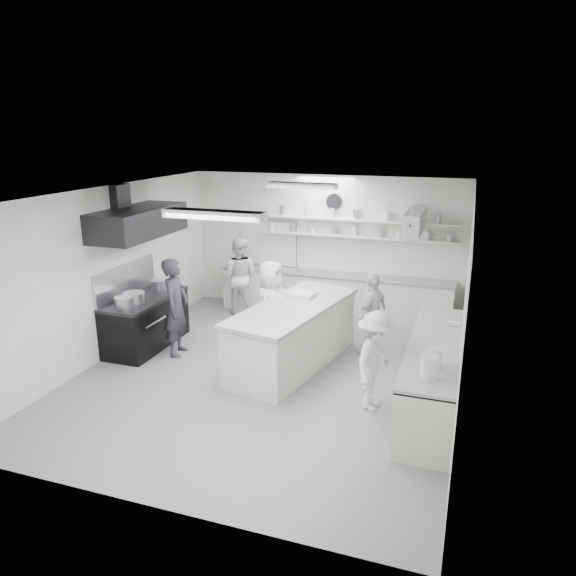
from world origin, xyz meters
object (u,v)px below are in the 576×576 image
(back_counter, at_px, (334,295))
(cook_back, at_px, (239,276))
(prep_island, at_px, (293,336))
(right_counter, at_px, (433,375))
(stove, at_px, (146,323))
(cook_stove, at_px, (176,307))

(back_counter, distance_m, cook_back, 2.10)
(prep_island, bearing_deg, right_counter, -4.89)
(stove, xyz_separation_m, cook_stove, (0.74, -0.14, 0.44))
(cook_back, bearing_deg, stove, 62.31)
(right_counter, relative_size, cook_back, 1.93)
(stove, xyz_separation_m, cook_back, (0.91, 2.27, 0.40))
(cook_stove, bearing_deg, prep_island, -93.87)
(prep_island, distance_m, cook_back, 2.95)
(stove, distance_m, back_counter, 4.03)
(right_counter, xyz_separation_m, prep_island, (-2.38, 0.70, 0.05))
(back_counter, height_order, prep_island, prep_island)
(back_counter, height_order, right_counter, right_counter)
(right_counter, bearing_deg, prep_island, 163.69)
(stove, xyz_separation_m, prep_island, (2.87, 0.10, 0.07))
(back_counter, bearing_deg, cook_stove, -126.28)
(stove, distance_m, prep_island, 2.87)
(prep_island, relative_size, cook_stove, 1.58)
(cook_stove, distance_m, cook_back, 2.42)
(cook_stove, bearing_deg, back_counter, -46.47)
(cook_back, bearing_deg, cook_stove, 80.18)
(back_counter, relative_size, cook_back, 2.93)
(stove, relative_size, prep_island, 0.64)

